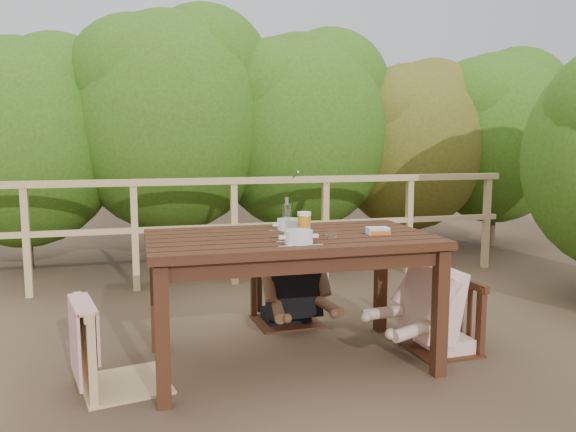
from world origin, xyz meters
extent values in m
plane|color=brown|center=(0.00, 0.00, 0.00)|extent=(60.00, 60.00, 0.00)
cube|color=#351A0E|center=(0.00, 0.00, 0.39)|extent=(1.68, 0.94, 0.78)
cube|color=tan|center=(-0.97, -0.08, 0.48)|extent=(0.56, 0.56, 0.95)
cube|color=#351A0E|center=(0.18, 0.76, 0.47)|extent=(0.49, 0.49, 0.93)
cube|color=#351A0E|center=(0.99, -0.05, 0.43)|extent=(0.45, 0.45, 0.86)
cube|color=tan|center=(0.00, 2.00, 0.51)|extent=(5.60, 0.10, 1.01)
cylinder|color=silver|center=(-0.03, -0.28, 0.82)|extent=(0.27, 0.27, 0.09)
cylinder|color=white|center=(0.05, 0.19, 0.82)|extent=(0.26, 0.26, 0.09)
ellipsoid|color=#B07135|center=(-0.03, -0.18, 0.81)|extent=(0.11, 0.08, 0.07)
cylinder|color=orange|center=(0.08, -0.04, 0.85)|extent=(0.08, 0.08, 0.16)
cylinder|color=silver|center=(0.03, 0.17, 0.89)|extent=(0.05, 0.05, 0.22)
cylinder|color=silver|center=(0.18, -0.22, 0.81)|extent=(0.06, 0.06, 0.07)
cube|color=white|center=(0.52, -0.11, 0.81)|extent=(0.14, 0.11, 0.06)
camera|label=1|loc=(-0.88, -3.24, 1.35)|focal=35.62mm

